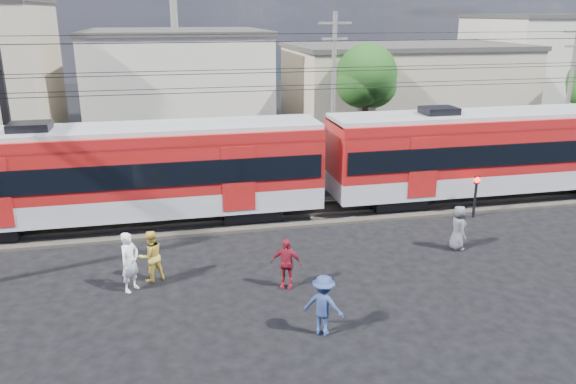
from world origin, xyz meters
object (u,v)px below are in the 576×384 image
object	(u,v)px
commuter_train	(128,170)
pedestrian_a	(130,262)
pedestrian_c	(323,305)
crossing_signal	(476,189)

from	to	relation	value
commuter_train	pedestrian_a	world-z (taller)	commuter_train
pedestrian_a	commuter_train	bearing A→B (deg)	42.75
commuter_train	pedestrian_a	bearing A→B (deg)	-87.70
commuter_train	pedestrian_a	xyz separation A→B (m)	(0.23, -5.76, -1.43)
pedestrian_c	crossing_signal	world-z (taller)	crossing_signal
crossing_signal	pedestrian_a	bearing A→B (deg)	-165.28
commuter_train	pedestrian_a	distance (m)	5.94
pedestrian_c	crossing_signal	bearing A→B (deg)	-105.09
pedestrian_c	commuter_train	bearing A→B (deg)	-25.36
pedestrian_a	crossing_signal	world-z (taller)	pedestrian_a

